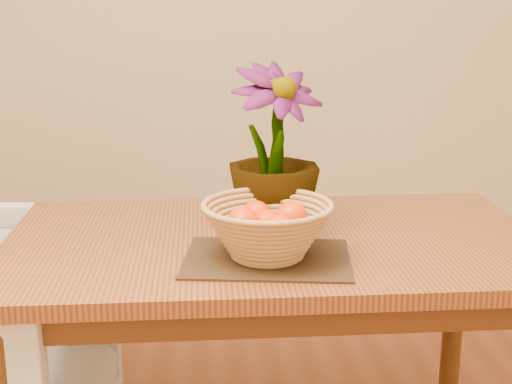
{
  "coord_description": "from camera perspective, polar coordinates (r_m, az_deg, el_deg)",
  "views": [
    {
      "loc": [
        -0.19,
        -1.46,
        1.33
      ],
      "look_at": [
        -0.06,
        0.19,
        0.9
      ],
      "focal_mm": 50.0,
      "sensor_mm": 36.0,
      "label": 1
    }
  ],
  "objects": [
    {
      "name": "wall_back",
      "position": [
        3.71,
        -1.68,
        14.87
      ],
      "size": [
        4.0,
        0.02,
        2.7
      ],
      "primitive_type": "cube",
      "color": "#FFE5C2",
      "rests_on": "floor"
    },
    {
      "name": "table",
      "position": [
        1.89,
        1.51,
        -6.15
      ],
      "size": [
        1.4,
        0.8,
        0.75
      ],
      "color": "brown",
      "rests_on": "floor"
    },
    {
      "name": "placemat",
      "position": [
        1.7,
        0.91,
        -5.34
      ],
      "size": [
        0.43,
        0.34,
        0.01
      ],
      "primitive_type": "cube",
      "rotation": [
        0.0,
        0.0,
        -0.13
      ],
      "color": "#322012",
      "rests_on": "table"
    },
    {
      "name": "wicker_basket",
      "position": [
        1.68,
        0.92,
        -3.23
      ],
      "size": [
        0.31,
        0.31,
        0.13
      ],
      "color": "tan",
      "rests_on": "placemat"
    },
    {
      "name": "orange_pile",
      "position": [
        1.67,
        0.92,
        -2.36
      ],
      "size": [
        0.2,
        0.19,
        0.08
      ],
      "rotation": [
        0.0,
        0.0,
        -0.26
      ],
      "color": "#FF3A04",
      "rests_on": "wicker_basket"
    },
    {
      "name": "potted_plant",
      "position": [
        1.86,
        1.44,
        3.41
      ],
      "size": [
        0.34,
        0.34,
        0.44
      ],
      "primitive_type": "imported",
      "rotation": [
        0.0,
        0.0,
        0.48
      ],
      "color": "#1A4915",
      "rests_on": "table"
    }
  ]
}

